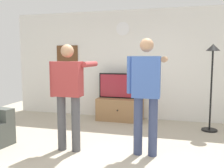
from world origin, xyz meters
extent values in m
plane|color=#B2A893|center=(0.00, 0.00, 0.00)|extent=(8.40, 8.40, 0.00)
cube|color=silver|center=(0.00, 2.95, 1.35)|extent=(6.40, 0.10, 2.70)
cube|color=#997047|center=(-0.25, 2.60, 0.27)|extent=(1.10, 0.50, 0.54)
sphere|color=black|center=(-0.25, 2.34, 0.30)|extent=(0.04, 0.04, 0.04)
cube|color=black|center=(-0.25, 2.65, 0.84)|extent=(1.06, 0.06, 0.61)
cube|color=maroon|center=(-0.25, 2.62, 0.84)|extent=(1.00, 0.01, 0.55)
cylinder|color=white|center=(-0.25, 2.89, 2.24)|extent=(0.33, 0.03, 0.33)
cube|color=brown|center=(-1.76, 2.90, 1.58)|extent=(0.60, 0.04, 0.54)
cylinder|color=black|center=(1.77, 2.25, 0.01)|extent=(0.32, 0.32, 0.03)
cylinder|color=black|center=(1.77, 2.25, 0.85)|extent=(0.04, 0.04, 1.64)
cone|color=black|center=(1.77, 2.25, 1.74)|extent=(0.28, 0.28, 0.14)
cylinder|color=#4C4C51|center=(-0.75, 0.50, 0.46)|extent=(0.14, 0.14, 0.91)
cylinder|color=#4C4C51|center=(-0.50, 0.50, 0.46)|extent=(0.14, 0.14, 0.91)
cube|color=#A53838|center=(-0.63, 0.50, 1.19)|extent=(0.46, 0.22, 0.56)
sphere|color=tan|center=(-0.63, 0.50, 1.64)|extent=(0.21, 0.21, 0.21)
cylinder|color=#A53838|center=(-0.90, 0.50, 1.18)|extent=(0.09, 0.09, 0.58)
cylinder|color=#A53838|center=(-0.35, 0.79, 1.42)|extent=(0.09, 0.58, 0.09)
cube|color=white|center=(-0.35, 1.11, 1.42)|extent=(0.04, 0.12, 0.04)
cylinder|color=#384266|center=(0.50, 0.64, 0.46)|extent=(0.14, 0.14, 0.92)
cylinder|color=#384266|center=(0.73, 0.64, 0.46)|extent=(0.14, 0.14, 0.92)
cube|color=#3F60AD|center=(0.62, 0.64, 1.24)|extent=(0.42, 0.22, 0.64)
sphere|color=tan|center=(0.62, 0.64, 1.72)|extent=(0.21, 0.21, 0.21)
cylinder|color=#3F60AD|center=(0.36, 0.64, 1.27)|extent=(0.09, 0.09, 0.58)
cylinder|color=tan|center=(0.88, 0.93, 1.51)|extent=(0.09, 0.58, 0.09)
cube|color=white|center=(0.88, 1.25, 1.51)|extent=(0.04, 0.12, 0.04)
camera|label=1|loc=(1.05, -3.03, 1.54)|focal=38.47mm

